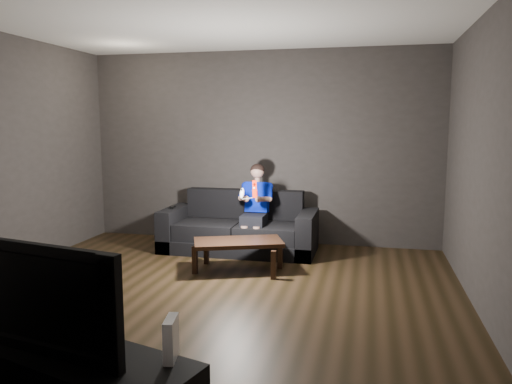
# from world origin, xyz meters

# --- Properties ---
(floor) EXTENTS (5.00, 5.00, 0.00)m
(floor) POSITION_xyz_m (0.00, 0.00, 0.00)
(floor) COLOR black
(floor) RESTS_ON ground
(back_wall) EXTENTS (5.00, 0.04, 2.70)m
(back_wall) POSITION_xyz_m (0.00, 2.50, 1.35)
(back_wall) COLOR #34302E
(back_wall) RESTS_ON ground
(front_wall) EXTENTS (5.00, 0.04, 2.70)m
(front_wall) POSITION_xyz_m (0.00, -2.50, 1.35)
(front_wall) COLOR #34302E
(front_wall) RESTS_ON ground
(right_wall) EXTENTS (0.04, 5.00, 2.70)m
(right_wall) POSITION_xyz_m (2.50, 0.00, 1.35)
(right_wall) COLOR #34302E
(right_wall) RESTS_ON ground
(ceiling) EXTENTS (5.00, 5.00, 0.02)m
(ceiling) POSITION_xyz_m (0.00, 0.00, 2.70)
(ceiling) COLOR silver
(ceiling) RESTS_ON back_wall
(sofa) EXTENTS (2.03, 0.88, 0.78)m
(sofa) POSITION_xyz_m (-0.16, 1.91, 0.26)
(sofa) COLOR black
(sofa) RESTS_ON floor
(child) EXTENTS (0.45, 0.55, 1.10)m
(child) POSITION_xyz_m (0.07, 1.86, 0.68)
(child) COLOR black
(child) RESTS_ON sofa
(wii_remote_red) EXTENTS (0.07, 0.09, 0.22)m
(wii_remote_red) POSITION_xyz_m (0.16, 1.43, 0.90)
(wii_remote_red) COLOR red
(wii_remote_red) RESTS_ON child
(nunchuk_white) EXTENTS (0.08, 0.10, 0.14)m
(nunchuk_white) POSITION_xyz_m (-0.00, 1.44, 0.85)
(nunchuk_white) COLOR white
(nunchuk_white) RESTS_ON child
(wii_remote_black) EXTENTS (0.07, 0.16, 0.03)m
(wii_remote_black) POSITION_xyz_m (-1.07, 1.83, 0.57)
(wii_remote_black) COLOR black
(wii_remote_black) RESTS_ON sofa
(coffee_table) EXTENTS (1.11, 0.83, 0.36)m
(coffee_table) POSITION_xyz_m (0.07, 0.99, 0.31)
(coffee_table) COLOR black
(coffee_table) RESTS_ON floor
(tv) EXTENTS (0.98, 0.32, 0.56)m
(tv) POSITION_xyz_m (-0.01, -2.27, 0.84)
(tv) COLOR black
(tv) RESTS_ON media_console
(wii_console) EXTENTS (0.08, 0.17, 0.21)m
(wii_console) POSITION_xyz_m (0.60, -2.27, 0.66)
(wii_console) COLOR white
(wii_console) RESTS_ON media_console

